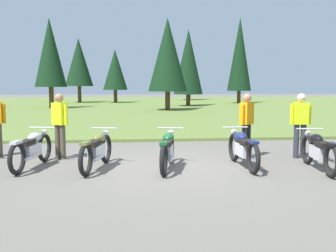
# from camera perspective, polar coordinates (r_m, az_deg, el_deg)

# --- Properties ---
(ground_plane) EXTENTS (140.00, 140.00, 0.00)m
(ground_plane) POSITION_cam_1_polar(r_m,az_deg,el_deg) (8.72, 0.38, -6.31)
(ground_plane) COLOR #605B54
(grass_moorland) EXTENTS (80.00, 44.00, 0.10)m
(grass_moorland) POSITION_cam_1_polar(r_m,az_deg,el_deg) (34.57, -4.03, 3.09)
(grass_moorland) COLOR #5B7033
(grass_moorland) RESTS_ON ground
(forest_treeline) EXTENTS (42.02, 22.38, 8.65)m
(forest_treeline) POSITION_cam_1_polar(r_m,az_deg,el_deg) (34.25, -2.14, 10.13)
(forest_treeline) COLOR #47331E
(forest_treeline) RESTS_ON ground
(motorcycle_silver) EXTENTS (0.66, 2.08, 0.88)m
(motorcycle_silver) POSITION_cam_1_polar(r_m,az_deg,el_deg) (9.22, -19.71, -3.22)
(motorcycle_silver) COLOR black
(motorcycle_silver) RESTS_ON ground
(motorcycle_olive) EXTENTS (0.73, 2.07, 0.88)m
(motorcycle_olive) POSITION_cam_1_polar(r_m,az_deg,el_deg) (8.71, -10.62, -3.51)
(motorcycle_olive) COLOR black
(motorcycle_olive) RESTS_ON ground
(motorcycle_british_green) EXTENTS (0.70, 2.08, 0.88)m
(motorcycle_british_green) POSITION_cam_1_polar(r_m,az_deg,el_deg) (8.58, -0.05, -3.55)
(motorcycle_british_green) COLOR black
(motorcycle_british_green) RESTS_ON ground
(motorcycle_navy) EXTENTS (0.62, 2.10, 0.88)m
(motorcycle_navy) POSITION_cam_1_polar(r_m,az_deg,el_deg) (8.91, 11.14, -3.30)
(motorcycle_navy) COLOR black
(motorcycle_navy) RESTS_ON ground
(motorcycle_black) EXTENTS (0.62, 2.10, 0.88)m
(motorcycle_black) POSITION_cam_1_polar(r_m,az_deg,el_deg) (9.06, 21.62, -3.46)
(motorcycle_black) COLOR black
(motorcycle_black) RESTS_ON ground
(rider_in_hivis_vest) EXTENTS (0.55, 0.25, 1.67)m
(rider_in_hivis_vest) POSITION_cam_1_polar(r_m,az_deg,el_deg) (10.35, 19.22, 0.63)
(rider_in_hivis_vest) COLOR #2D2D38
(rider_in_hivis_vest) RESTS_ON ground
(rider_with_back_turned) EXTENTS (0.42, 0.41, 1.67)m
(rider_with_back_turned) POSITION_cam_1_polar(r_m,az_deg,el_deg) (9.98, 11.69, 0.65)
(rider_with_back_turned) COLOR black
(rider_with_back_turned) RESTS_ON ground
(rider_checking_bike) EXTENTS (0.46, 0.39, 1.67)m
(rider_checking_bike) POSITION_cam_1_polar(r_m,az_deg,el_deg) (10.06, -15.91, 0.58)
(rider_checking_bike) COLOR #4C4233
(rider_checking_bike) RESTS_ON ground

